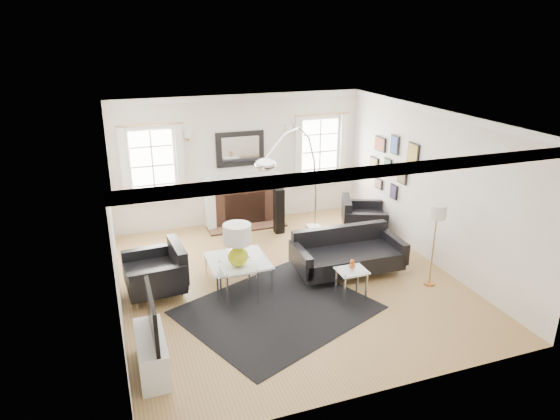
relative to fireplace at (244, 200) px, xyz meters
name	(u,v)px	position (x,y,z in m)	size (l,w,h in m)	color
floor	(288,280)	(0.00, -2.79, -0.54)	(6.00, 6.00, 0.00)	olive
back_wall	(240,160)	(0.00, 0.21, 0.86)	(5.50, 0.04, 2.80)	white
front_wall	(384,289)	(0.00, -5.79, 0.86)	(5.50, 0.04, 2.80)	white
left_wall	(111,224)	(-2.75, -2.79, 0.86)	(0.04, 6.00, 2.80)	white
right_wall	(431,186)	(2.75, -2.79, 0.86)	(0.04, 6.00, 2.80)	white
ceiling	(289,117)	(0.00, -2.79, 2.26)	(5.50, 6.00, 0.02)	white
crown_molding	(289,121)	(0.00, -2.79, 2.20)	(5.50, 6.00, 0.12)	white
fireplace	(244,200)	(0.00, 0.00, 0.00)	(1.70, 0.69, 1.11)	white
mantel_mirror	(240,149)	(0.00, 0.16, 1.11)	(1.05, 0.07, 0.75)	black
window_left	(153,165)	(-1.85, 0.16, 0.92)	(1.24, 0.15, 1.62)	white
window_right	(320,151)	(1.85, 0.16, 0.92)	(1.24, 0.15, 1.62)	white
gallery_wall	(392,162)	(2.72, -1.50, 0.99)	(0.04, 1.73, 1.29)	black
tv_unit	(152,348)	(-2.44, -4.49, -0.21)	(0.35, 1.00, 1.09)	white
area_rug	(277,310)	(-0.49, -3.66, -0.54)	(2.66, 2.22, 0.01)	black
sofa	(346,254)	(1.08, -2.85, -0.20)	(1.94, 0.93, 0.63)	black
armchair_left	(159,272)	(-2.13, -2.53, -0.16)	(0.98, 1.07, 0.68)	black
armchair_right	(361,218)	(2.14, -1.40, -0.18)	(1.15, 1.21, 0.65)	black
coffee_table	(238,262)	(-0.84, -2.62, -0.14)	(0.99, 0.99, 0.44)	silver
side_table_left	(238,272)	(-0.97, -3.19, -0.04)	(0.56, 0.56, 0.62)	silver
nesting_table	(351,277)	(0.72, -3.72, -0.15)	(0.46, 0.39, 0.51)	silver
gourd_lamp	(237,242)	(-0.97, -3.19, 0.47)	(0.43, 0.43, 0.69)	#C6D31A
orange_vase	(352,265)	(0.72, -3.72, 0.06)	(0.10, 0.10, 0.16)	#B84F17
arc_floor_lamp	(293,186)	(0.46, -1.82, 0.82)	(1.78, 1.65, 2.52)	silver
stick_floor_lamp	(437,216)	(2.20, -3.74, 0.70)	(0.29, 0.29, 1.43)	#B57F3E
speaker_tower	(279,211)	(0.56, -0.73, -0.06)	(0.19, 0.19, 0.96)	black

